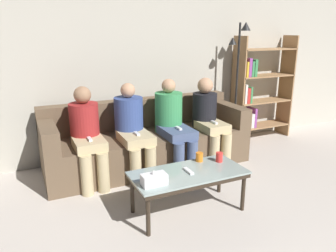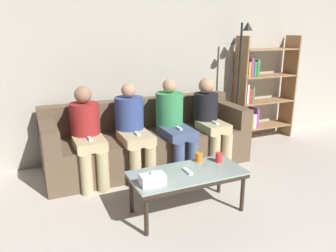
# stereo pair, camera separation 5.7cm
# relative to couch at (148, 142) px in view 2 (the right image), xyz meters

# --- Properties ---
(wall_back) EXTENTS (12.00, 0.06, 2.60)m
(wall_back) POSITION_rel_couch_xyz_m (0.00, 0.51, 0.99)
(wall_back) COLOR #B7B2A3
(wall_back) RESTS_ON ground_plane
(couch) EXTENTS (2.59, 0.86, 0.83)m
(couch) POSITION_rel_couch_xyz_m (0.00, 0.00, 0.00)
(couch) COLOR brown
(couch) RESTS_ON ground_plane
(coffee_table) EXTENTS (1.10, 0.52, 0.42)m
(coffee_table) POSITION_rel_couch_xyz_m (-0.07, -1.26, 0.06)
(coffee_table) COLOR #8C9E99
(coffee_table) RESTS_ON ground_plane
(cup_near_left) EXTENTS (0.07, 0.07, 0.10)m
(cup_near_left) POSITION_rel_couch_xyz_m (0.34, -1.17, 0.16)
(cup_near_left) COLOR red
(cup_near_left) RESTS_ON coffee_table
(cup_near_right) EXTENTS (0.07, 0.07, 0.09)m
(cup_near_right) POSITION_rel_couch_xyz_m (0.16, -1.08, 0.15)
(cup_near_right) COLOR orange
(cup_near_right) RESTS_ON coffee_table
(tissue_box) EXTENTS (0.22, 0.12, 0.13)m
(tissue_box) POSITION_rel_couch_xyz_m (-0.47, -1.37, 0.16)
(tissue_box) COLOR white
(tissue_box) RESTS_ON coffee_table
(game_remote) EXTENTS (0.04, 0.15, 0.02)m
(game_remote) POSITION_rel_couch_xyz_m (-0.07, -1.26, 0.12)
(game_remote) COLOR white
(game_remote) RESTS_ON coffee_table
(bookshelf) EXTENTS (1.00, 0.32, 1.63)m
(bookshelf) POSITION_rel_couch_xyz_m (1.98, 0.28, 0.46)
(bookshelf) COLOR #9E754C
(bookshelf) RESTS_ON ground_plane
(standing_lamp) EXTENTS (0.31, 0.26, 1.82)m
(standing_lamp) POSITION_rel_couch_xyz_m (1.49, 0.14, 0.81)
(standing_lamp) COLOR black
(standing_lamp) RESTS_ON ground_plane
(seated_person_left_end) EXTENTS (0.33, 0.64, 1.12)m
(seated_person_left_end) POSITION_rel_couch_xyz_m (-0.80, -0.20, 0.29)
(seated_person_left_end) COLOR tan
(seated_person_left_end) RESTS_ON ground_plane
(seated_person_mid_left) EXTENTS (0.35, 0.70, 1.12)m
(seated_person_mid_left) POSITION_rel_couch_xyz_m (-0.27, -0.22, 0.29)
(seated_person_mid_left) COLOR tan
(seated_person_mid_left) RESTS_ON ground_plane
(seated_person_mid_right) EXTENTS (0.35, 0.72, 1.13)m
(seated_person_mid_right) POSITION_rel_couch_xyz_m (0.27, -0.22, 0.30)
(seated_person_mid_right) COLOR #47567A
(seated_person_mid_right) RESTS_ON ground_plane
(seated_person_right_end) EXTENTS (0.32, 0.64, 1.12)m
(seated_person_right_end) POSITION_rel_couch_xyz_m (0.80, -0.21, 0.29)
(seated_person_right_end) COLOR tan
(seated_person_right_end) RESTS_ON ground_plane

